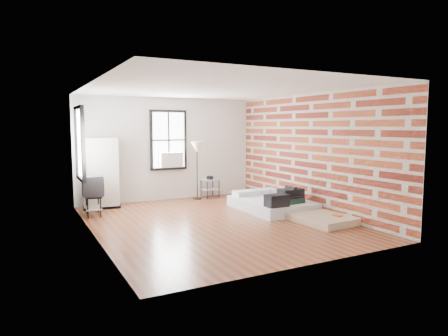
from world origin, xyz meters
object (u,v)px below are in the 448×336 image
mattress_main (272,203)px  floor_lamp (197,150)px  side_table (210,183)px  mattress_bare (305,212)px  wardrobe (101,173)px  tv_stand (93,187)px

mattress_main → floor_lamp: 2.70m
side_table → floor_lamp: size_ratio=0.38×
mattress_bare → side_table: 3.39m
mattress_bare → wardrobe: 5.04m
tv_stand → mattress_main: bearing=-14.2°
wardrobe → tv_stand: (-0.33, -0.79, -0.22)m
side_table → floor_lamp: 1.06m
wardrobe → floor_lamp: bearing=7.3°
tv_stand → side_table: bearing=19.6°
mattress_main → tv_stand: 4.22m
mattress_bare → side_table: bearing=98.3°
side_table → floor_lamp: (-0.43, -0.07, 0.96)m
wardrobe → side_table: 3.06m
mattress_main → mattress_bare: size_ratio=0.98×
mattress_main → wardrobe: size_ratio=1.13×
tv_stand → mattress_bare: bearing=-25.3°
wardrobe → floor_lamp: (2.60, 0.00, 0.51)m
mattress_bare → wardrobe: size_ratio=1.15×
mattress_bare → side_table: side_table is taller
mattress_bare → tv_stand: bearing=144.6°
mattress_main → side_table: mattress_main is taller
wardrobe → tv_stand: bearing=-105.2°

